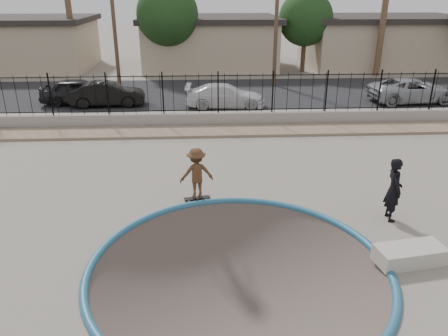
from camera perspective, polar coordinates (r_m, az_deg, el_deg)
ground at (r=22.47m, az=-0.92°, el=4.22°), size 120.00×120.00×2.20m
bowl_pit at (r=10.26m, az=1.95°, el=-12.97°), size 6.84×6.84×1.80m
coping_ring at (r=10.26m, az=1.95°, el=-12.97°), size 7.04×7.04×0.20m
rock_strip at (r=19.45m, az=-0.62°, el=4.86°), size 42.00×1.60×0.11m
retaining_wall at (r=20.43m, az=-0.76°, el=6.45°), size 42.00×0.45×0.60m
fence at (r=20.13m, az=-0.78°, el=9.74°), size 40.00×0.04×1.80m
street at (r=26.99m, az=-1.36°, el=9.81°), size 90.00×8.00×0.04m
house_west at (r=38.74m, az=-25.46°, el=14.54°), size 11.60×8.60×3.90m
house_center at (r=36.05m, az=-1.89°, el=16.17°), size 10.60×8.60×3.90m
house_east at (r=38.96m, az=19.98°, el=15.37°), size 12.60×8.60×3.90m
utility_pole_left at (r=28.82m, az=-14.33°, el=19.39°), size 1.70×0.24×9.00m
utility_pole_mid at (r=28.74m, az=6.94°, el=20.38°), size 1.70×0.24×9.50m
street_tree_left at (r=32.44m, az=-7.41°, el=19.23°), size 4.32×4.32×6.36m
street_tree_mid at (r=34.28m, az=10.61°, el=18.62°), size 3.96×3.96×5.83m
skater at (r=12.96m, az=-3.60°, el=-1.07°), size 1.10×0.77×1.55m
skateboard at (r=13.27m, az=-3.52°, el=-3.93°), size 0.81×0.34×0.07m
videographer at (r=12.68m, az=21.28°, el=-2.63°), size 0.46×0.67×1.79m
concrete_ledge at (r=11.23m, az=23.10°, el=-10.36°), size 1.69×0.95×0.40m
car_a at (r=25.36m, az=-18.38°, el=9.50°), size 4.13×1.75×1.39m
car_b at (r=24.49m, az=-15.00°, el=9.33°), size 4.00×1.63×1.29m
car_c at (r=23.44m, az=0.17°, el=9.43°), size 4.26×1.86×1.22m
car_d at (r=26.63m, az=23.40°, el=9.31°), size 4.94×2.61×1.32m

